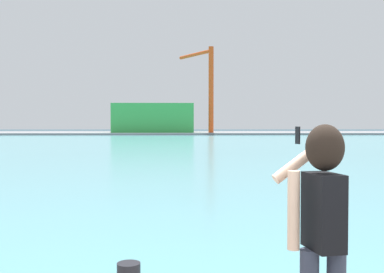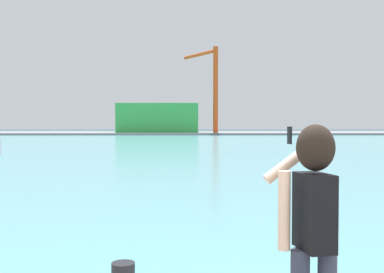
% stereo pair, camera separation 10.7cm
% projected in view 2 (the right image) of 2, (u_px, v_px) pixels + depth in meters
% --- Properties ---
extents(ground_plane, '(220.00, 220.00, 0.00)m').
position_uv_depth(ground_plane, '(195.00, 143.00, 52.84)').
color(ground_plane, '#334751').
extents(harbor_water, '(140.00, 100.00, 0.02)m').
position_uv_depth(harbor_water, '(195.00, 142.00, 54.84)').
color(harbor_water, '#599EA8').
rests_on(harbor_water, ground_plane).
extents(far_shore_dock, '(140.00, 20.00, 0.42)m').
position_uv_depth(far_shore_dock, '(191.00, 133.00, 94.81)').
color(far_shore_dock, gray).
rests_on(far_shore_dock, ground_plane).
extents(person_photographer, '(0.53, 0.55, 1.74)m').
position_uv_depth(person_photographer, '(312.00, 216.00, 3.29)').
color(person_photographer, '#2D3342').
rests_on(person_photographer, quay_promenade).
extents(warehouse_left, '(16.22, 13.75, 5.84)m').
position_uv_depth(warehouse_left, '(159.00, 118.00, 94.83)').
color(warehouse_left, green).
rests_on(warehouse_left, far_shore_dock).
extents(port_crane, '(6.80, 10.77, 16.98)m').
position_uv_depth(port_crane, '(211.00, 80.00, 90.27)').
color(port_crane, '#D84C19').
rests_on(port_crane, far_shore_dock).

